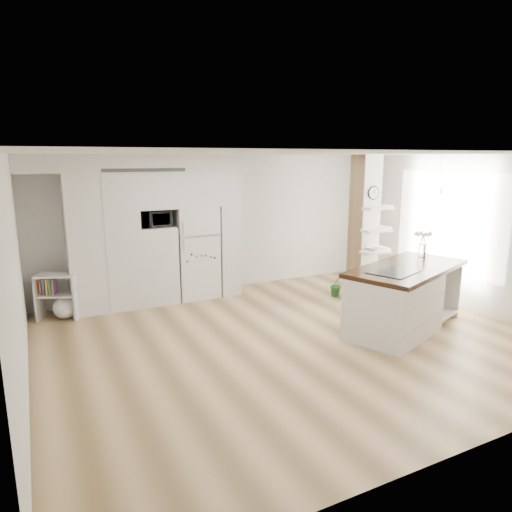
{
  "coord_description": "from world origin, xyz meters",
  "views": [
    {
      "loc": [
        -3.3,
        -5.47,
        2.65
      ],
      "look_at": [
        -0.12,
        0.9,
        1.11
      ],
      "focal_mm": 32.0,
      "sensor_mm": 36.0,
      "label": 1
    }
  ],
  "objects_px": {
    "kitchen_island": "(398,300)",
    "refrigerator": "(195,252)",
    "bookshelf": "(60,299)",
    "floor_plant_a": "(336,284)"
  },
  "relations": [
    {
      "from": "kitchen_island",
      "to": "refrigerator",
      "type": "bearing_deg",
      "value": 103.12
    },
    {
      "from": "kitchen_island",
      "to": "bookshelf",
      "type": "distance_m",
      "value": 5.47
    },
    {
      "from": "refrigerator",
      "to": "floor_plant_a",
      "type": "bearing_deg",
      "value": -26.86
    },
    {
      "from": "refrigerator",
      "to": "kitchen_island",
      "type": "xyz_separation_m",
      "value": [
        2.13,
        -3.17,
        -0.36
      ]
    },
    {
      "from": "refrigerator",
      "to": "kitchen_island",
      "type": "distance_m",
      "value": 3.84
    },
    {
      "from": "kitchen_island",
      "to": "bookshelf",
      "type": "xyz_separation_m",
      "value": [
        -4.58,
        2.98,
        -0.19
      ]
    },
    {
      "from": "refrigerator",
      "to": "kitchen_island",
      "type": "relative_size",
      "value": 0.71
    },
    {
      "from": "bookshelf",
      "to": "floor_plant_a",
      "type": "relative_size",
      "value": 1.64
    },
    {
      "from": "kitchen_island",
      "to": "floor_plant_a",
      "type": "distance_m",
      "value": 1.99
    },
    {
      "from": "bookshelf",
      "to": "floor_plant_a",
      "type": "xyz_separation_m",
      "value": [
        4.88,
        -1.04,
        -0.1
      ]
    }
  ]
}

